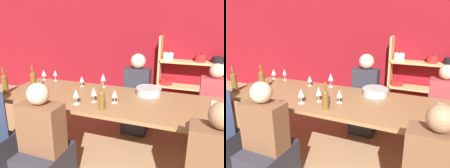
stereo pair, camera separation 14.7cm
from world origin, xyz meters
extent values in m
cube|color=maroon|center=(0.00, 3.83, 1.35)|extent=(8.80, 0.06, 2.70)
cube|color=tan|center=(0.21, 3.63, 0.70)|extent=(0.04, 0.30, 1.40)
cube|color=tan|center=(0.90, 3.63, 0.02)|extent=(1.39, 0.30, 0.04)
cylinder|color=gold|center=(0.35, 3.63, 0.09)|extent=(0.17, 0.17, 0.10)
sphere|color=black|center=(0.35, 3.63, 0.15)|extent=(0.02, 0.02, 0.02)
cylinder|color=#E0561E|center=(0.62, 3.63, 0.09)|extent=(0.25, 0.25, 0.11)
sphere|color=black|center=(0.62, 3.63, 0.16)|extent=(0.02, 0.02, 0.02)
cylinder|color=black|center=(0.90, 3.63, 0.09)|extent=(0.17, 0.17, 0.10)
sphere|color=black|center=(0.90, 3.63, 0.15)|extent=(0.02, 0.02, 0.02)
cylinder|color=black|center=(1.18, 3.63, 0.10)|extent=(0.22, 0.22, 0.12)
sphere|color=black|center=(1.18, 3.63, 0.17)|extent=(0.02, 0.02, 0.02)
cube|color=tan|center=(0.90, 3.63, 0.48)|extent=(1.39, 0.30, 0.04)
cylinder|color=red|center=(0.35, 3.63, 0.55)|extent=(0.23, 0.23, 0.09)
sphere|color=black|center=(0.35, 3.63, 0.61)|extent=(0.02, 0.02, 0.02)
cylinder|color=#E0561E|center=(1.18, 3.63, 0.57)|extent=(0.21, 0.21, 0.14)
sphere|color=black|center=(1.18, 3.63, 0.66)|extent=(0.02, 0.02, 0.02)
cube|color=tan|center=(0.90, 3.63, 0.95)|extent=(1.39, 0.30, 0.04)
cylinder|color=silver|center=(0.35, 3.63, 1.04)|extent=(0.19, 0.19, 0.13)
sphere|color=black|center=(0.35, 3.63, 1.11)|extent=(0.02, 0.02, 0.02)
cylinder|color=red|center=(0.90, 3.63, 1.03)|extent=(0.18, 0.18, 0.13)
sphere|color=black|center=(0.90, 3.63, 1.11)|extent=(0.02, 0.02, 0.02)
cylinder|color=black|center=(1.18, 3.63, 1.02)|extent=(0.20, 0.20, 0.10)
cube|color=olive|center=(-0.12, 1.87, 0.76)|extent=(2.80, 0.98, 0.04)
cube|color=olive|center=(-1.44, 1.45, 0.37)|extent=(0.08, 0.08, 0.74)
cube|color=olive|center=(-1.44, 2.28, 0.37)|extent=(0.08, 0.08, 0.74)
cube|color=olive|center=(1.20, 2.28, 0.37)|extent=(0.08, 0.08, 0.74)
cylinder|color=#B7BABC|center=(0.30, 2.17, 0.82)|extent=(0.31, 0.31, 0.09)
torus|color=#B7BABC|center=(0.30, 2.17, 0.86)|extent=(0.32, 0.32, 0.01)
cylinder|color=brown|center=(-1.17, 1.79, 0.89)|extent=(0.07, 0.07, 0.23)
cone|color=brown|center=(-1.17, 1.79, 1.02)|extent=(0.07, 0.07, 0.03)
cylinder|color=brown|center=(-1.17, 1.79, 1.08)|extent=(0.03, 0.03, 0.07)
cylinder|color=brown|center=(-0.07, 1.53, 0.87)|extent=(0.07, 0.07, 0.18)
cone|color=brown|center=(-0.07, 1.53, 0.97)|extent=(0.07, 0.07, 0.03)
cylinder|color=brown|center=(-0.07, 1.53, 1.03)|extent=(0.03, 0.03, 0.09)
cylinder|color=brown|center=(-1.42, 1.56, 0.89)|extent=(0.07, 0.07, 0.23)
cone|color=brown|center=(-1.42, 1.56, 1.02)|extent=(0.07, 0.07, 0.03)
cylinder|color=brown|center=(-1.42, 1.56, 1.08)|extent=(0.03, 0.03, 0.08)
cylinder|color=white|center=(-1.38, 2.27, 0.78)|extent=(0.06, 0.06, 0.00)
cylinder|color=white|center=(-1.38, 2.27, 0.81)|extent=(0.01, 0.01, 0.06)
cone|color=white|center=(-1.38, 2.27, 0.89)|extent=(0.08, 0.08, 0.09)
cylinder|color=maroon|center=(-1.38, 2.27, 0.86)|extent=(0.04, 0.04, 0.04)
cylinder|color=white|center=(-0.01, 1.74, 0.78)|extent=(0.07, 0.07, 0.00)
cylinder|color=white|center=(-0.01, 1.74, 0.81)|extent=(0.01, 0.01, 0.07)
cone|color=white|center=(-0.01, 1.74, 0.89)|extent=(0.07, 0.07, 0.09)
cylinder|color=beige|center=(-0.01, 1.74, 0.87)|extent=(0.04, 0.04, 0.04)
cylinder|color=white|center=(-0.24, 1.69, 0.78)|extent=(0.06, 0.06, 0.00)
cylinder|color=white|center=(-0.24, 1.69, 0.82)|extent=(0.01, 0.01, 0.08)
cone|color=white|center=(-0.24, 1.69, 0.91)|extent=(0.07, 0.07, 0.10)
cylinder|color=beige|center=(-0.24, 1.69, 0.88)|extent=(0.04, 0.04, 0.04)
cylinder|color=white|center=(-0.66, 2.18, 0.78)|extent=(0.06, 0.06, 0.00)
cylinder|color=white|center=(-0.66, 2.18, 0.81)|extent=(0.01, 0.01, 0.06)
cone|color=white|center=(-0.66, 2.18, 0.88)|extent=(0.07, 0.07, 0.08)
cylinder|color=white|center=(-0.37, 2.26, 0.78)|extent=(0.07, 0.07, 0.00)
cylinder|color=white|center=(-0.37, 2.26, 0.82)|extent=(0.01, 0.01, 0.09)
cone|color=white|center=(-0.37, 2.26, 0.92)|extent=(0.07, 0.07, 0.10)
cylinder|color=white|center=(-1.17, 2.28, 0.78)|extent=(0.06, 0.06, 0.00)
cylinder|color=white|center=(-1.17, 2.28, 0.82)|extent=(0.01, 0.01, 0.08)
cone|color=white|center=(-1.17, 2.28, 0.90)|extent=(0.06, 0.06, 0.09)
cylinder|color=maroon|center=(-1.17, 2.28, 0.88)|extent=(0.03, 0.03, 0.04)
cylinder|color=white|center=(-0.40, 1.56, 0.78)|extent=(0.07, 0.07, 0.00)
cylinder|color=white|center=(-0.40, 1.56, 0.82)|extent=(0.01, 0.01, 0.08)
cone|color=white|center=(-0.40, 1.56, 0.90)|extent=(0.07, 0.07, 0.09)
cylinder|color=maroon|center=(-0.40, 1.56, 0.88)|extent=(0.04, 0.04, 0.04)
cube|color=silver|center=(1.06, 2.12, 0.78)|extent=(0.07, 0.15, 0.01)
cube|color=#2D2D38|center=(0.03, 2.64, 0.24)|extent=(0.38, 0.47, 0.47)
cube|color=#2D2D38|center=(0.03, 2.64, 0.73)|extent=(0.38, 0.21, 0.52)
sphere|color=beige|center=(0.03, 2.64, 1.10)|extent=(0.22, 0.22, 0.22)
cube|color=#2D2D38|center=(-0.51, 1.08, 0.23)|extent=(0.42, 0.52, 0.45)
cube|color=brown|center=(-0.51, 1.08, 0.69)|extent=(0.42, 0.23, 0.49)
sphere|color=beige|center=(-0.51, 1.08, 1.04)|extent=(0.20, 0.20, 0.20)
cube|color=#2D2D38|center=(1.09, 2.64, 0.23)|extent=(0.37, 0.46, 0.45)
cube|color=#99383D|center=(1.09, 2.64, 0.70)|extent=(0.37, 0.20, 0.49)
sphere|color=beige|center=(1.09, 2.64, 1.04)|extent=(0.19, 0.19, 0.19)
cube|color=brown|center=(1.01, 1.07, 0.71)|extent=(0.41, 0.23, 0.54)
sphere|color=#9E7556|center=(1.01, 1.07, 1.08)|extent=(0.19, 0.19, 0.19)
camera|label=1|loc=(0.79, -0.44, 1.70)|focal=35.00mm
camera|label=2|loc=(0.92, -0.38, 1.70)|focal=35.00mm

